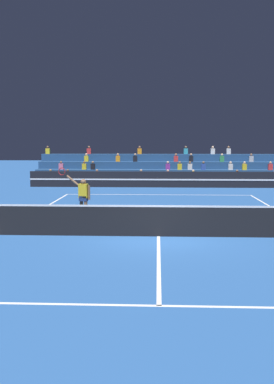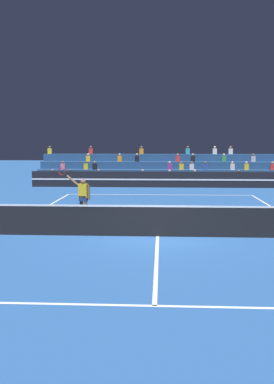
# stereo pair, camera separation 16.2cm
# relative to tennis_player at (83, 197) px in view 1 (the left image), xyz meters

# --- Properties ---
(ground_plane) EXTENTS (120.00, 120.00, 0.00)m
(ground_plane) POSITION_rel_tennis_player_xyz_m (3.00, -2.65, -0.98)
(ground_plane) COLOR #285699
(court_lines) EXTENTS (11.10, 23.90, 0.01)m
(court_lines) POSITION_rel_tennis_player_xyz_m (3.00, -2.65, -0.97)
(court_lines) COLOR white
(court_lines) RESTS_ON ground
(tennis_net) EXTENTS (12.00, 0.10, 1.10)m
(tennis_net) POSITION_rel_tennis_player_xyz_m (3.00, -2.65, -0.43)
(tennis_net) COLOR black
(tennis_net) RESTS_ON ground
(sponsor_banner_wall) EXTENTS (18.00, 0.26, 1.10)m
(sponsor_banner_wall) POSITION_rel_tennis_player_xyz_m (3.00, 13.64, -0.43)
(sponsor_banner_wall) COLOR black
(sponsor_banner_wall) RESTS_ON ground
(bleacher_stand) EXTENTS (18.30, 3.80, 2.83)m
(bleacher_stand) POSITION_rel_tennis_player_xyz_m (3.01, 16.81, -0.14)
(bleacher_stand) COLOR navy
(bleacher_stand) RESTS_ON ground
(tennis_player) EXTENTS (1.38, 0.52, 2.21)m
(tennis_player) POSITION_rel_tennis_player_xyz_m (0.00, 0.00, 0.00)
(tennis_player) COLOR brown
(tennis_player) RESTS_ON ground
(tennis_ball) EXTENTS (0.07, 0.07, 0.07)m
(tennis_ball) POSITION_rel_tennis_player_xyz_m (2.72, -0.31, -0.94)
(tennis_ball) COLOR #C6DB33
(tennis_ball) RESTS_ON ground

